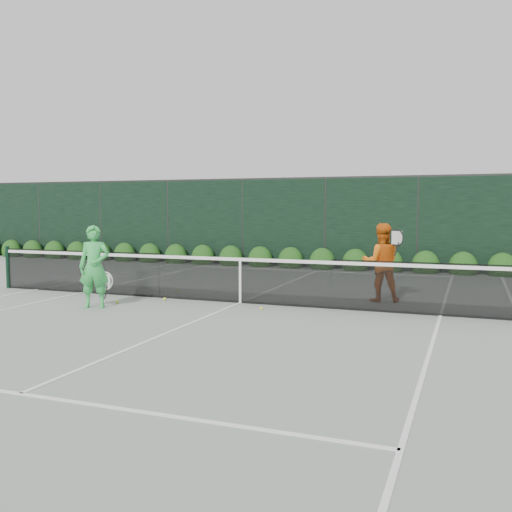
% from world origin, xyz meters
% --- Properties ---
extents(ground, '(80.00, 80.00, 0.00)m').
position_xyz_m(ground, '(0.00, 0.00, 0.00)').
color(ground, gray).
rests_on(ground, ground).
extents(tennis_net, '(12.90, 0.10, 1.07)m').
position_xyz_m(tennis_net, '(-0.02, 0.00, 0.53)').
color(tennis_net, '#10301F').
rests_on(tennis_net, ground).
extents(player_woman, '(0.73, 0.62, 1.69)m').
position_xyz_m(player_woman, '(-2.59, -1.56, 0.84)').
color(player_woman, green).
rests_on(player_woman, ground).
extents(player_man, '(0.98, 0.85, 1.71)m').
position_xyz_m(player_man, '(2.79, 1.29, 0.86)').
color(player_man, orange).
rests_on(player_man, ground).
extents(court_lines, '(11.03, 23.83, 0.01)m').
position_xyz_m(court_lines, '(0.00, 0.00, 0.01)').
color(court_lines, white).
rests_on(court_lines, ground).
extents(windscreen_fence, '(32.00, 21.07, 3.06)m').
position_xyz_m(windscreen_fence, '(0.00, -2.71, 1.51)').
color(windscreen_fence, black).
rests_on(windscreen_fence, ground).
extents(hedge_row, '(31.66, 0.65, 0.94)m').
position_xyz_m(hedge_row, '(-0.00, 7.15, 0.23)').
color(hedge_row, '#133A0F').
rests_on(hedge_row, ground).
extents(tennis_balls, '(3.24, 1.96, 0.07)m').
position_xyz_m(tennis_balls, '(-1.36, -0.24, 0.03)').
color(tennis_balls, '#D8EF35').
rests_on(tennis_balls, ground).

